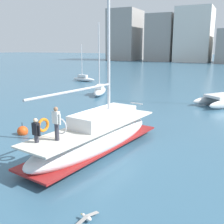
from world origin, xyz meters
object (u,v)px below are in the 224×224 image
Objects in this scene: mooring_buoy at (23,131)px; moored_cutter_left at (223,99)px; main_sailboat at (97,135)px; seagull at (87,218)px; moored_sloop_near at (100,90)px; moored_catamaran at (84,79)px.

moored_cutter_left is at bearing 53.61° from mooring_buoy.
moored_cutter_left reaches higher than mooring_buoy.
main_sailboat reaches higher than seagull.
moored_catamaran is at bearing 129.85° from moored_sloop_near.
seagull is (-2.70, -21.31, -0.53)m from moored_cutter_left.
moored_sloop_near is 13.74m from moored_cutter_left.
mooring_buoy is (-5.83, 0.42, -0.70)m from main_sailboat.
seagull is at bearing -97.23° from moored_cutter_left.
mooring_buoy is at bearing 144.52° from seagull.
mooring_buoy is (-11.23, -15.23, -0.46)m from moored_cutter_left.
main_sailboat is 16.56m from moored_cutter_left.
moored_sloop_near is 0.85× the size of moored_cutter_left.
moored_sloop_near is at bearing 117.59° from main_sailboat.
seagull is 10.47m from mooring_buoy.
mooring_buoy is at bearing -80.82° from moored_sloop_near.
main_sailboat reaches higher than mooring_buoy.
moored_sloop_near is 13.32m from moored_catamaran.
moored_catamaran is 24.64m from moored_cutter_left.
moored_catamaran is 0.62× the size of moored_cutter_left.
main_sailboat is 5.89m from mooring_buoy.
moored_cutter_left reaches higher than moored_catamaran.
moored_sloop_near is 24.28m from seagull.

